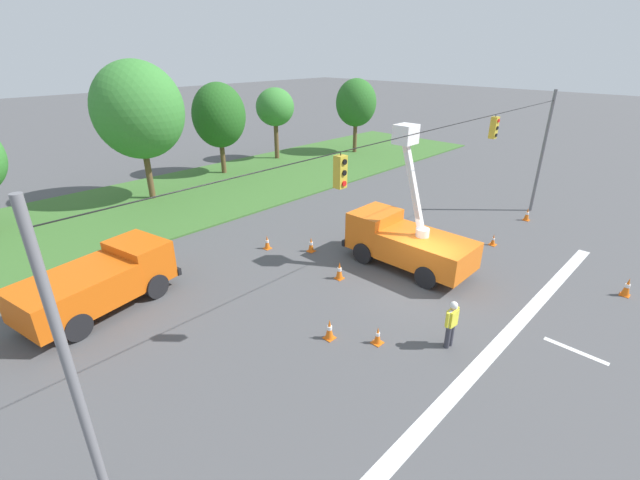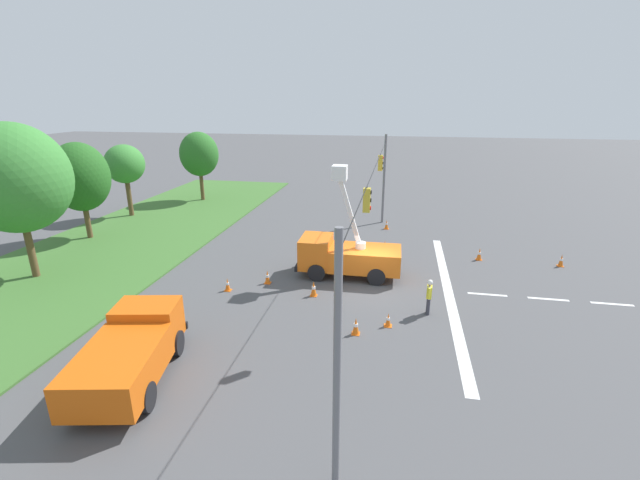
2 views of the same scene
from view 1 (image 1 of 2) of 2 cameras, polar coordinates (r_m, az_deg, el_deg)
The scene contains 19 objects.
ground_plane at distance 18.85m, azimuth 12.88°, elevation -6.02°, with size 200.00×200.00×0.00m, color #4C4C4F.
grass_verge at distance 31.09m, azimuth -16.48°, elevation 5.92°, with size 56.00×12.00×0.10m, color #3D6B2D.
lane_markings at distance 17.23m, azimuth 29.24°, elevation -12.00°, with size 17.60×15.25×0.01m.
signal_gantry at distance 17.17m, azimuth 14.21°, elevation 6.36°, with size 26.20×0.33×7.20m.
tree_centre at distance 29.81m, azimuth -23.07°, elevation 15.61°, with size 5.47×5.77×8.75m.
tree_east at distance 34.94m, azimuth -13.33°, elevation 15.84°, with size 4.09×3.99×7.01m.
tree_far_east at distance 39.23m, azimuth -6.01°, elevation 17.17°, with size 3.42×3.20×6.21m.
tree_east_end at distance 41.68m, azimuth 4.83°, elevation 17.75°, with size 3.73×3.75×6.81m.
utility_truck_bucket_lift at distance 19.90m, azimuth 11.36°, elevation 0.13°, with size 2.56×5.94×6.41m.
utility_truck_support_near at distance 18.49m, azimuth -27.30°, elevation -4.85°, with size 6.15×3.59×2.12m.
road_worker at distance 15.11m, azimuth 17.13°, elevation -10.35°, with size 0.65×0.28×1.77m.
traffic_cone_foreground_left at distance 21.26m, azimuth -1.20°, elevation -0.59°, with size 0.36×0.36×0.76m.
traffic_cone_foreground_right at distance 21.57m, azimuth 35.75°, elevation -5.10°, with size 0.36×0.36×0.80m.
traffic_cone_mid_left at distance 23.73m, azimuth 22.10°, elevation 0.01°, with size 0.36×0.36×0.60m.
traffic_cone_mid_right at distance 15.12m, azimuth 7.70°, elevation -12.51°, with size 0.36×0.36×0.65m.
traffic_cone_near_bucket at distance 15.17m, azimuth 1.27°, elevation -11.79°, with size 0.36×0.36×0.78m.
traffic_cone_lane_edge_a at distance 21.72m, azimuth -7.06°, elevation -0.30°, with size 0.36×0.36×0.71m.
traffic_cone_lane_edge_b at distance 18.78m, azimuth 2.60°, elevation -4.07°, with size 0.36×0.36×0.81m.
traffic_cone_far_right at distance 27.97m, azimuth 25.89°, elevation 3.11°, with size 0.36×0.36×0.75m.
Camera 1 is at (-14.31, -8.00, 9.32)m, focal length 24.00 mm.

